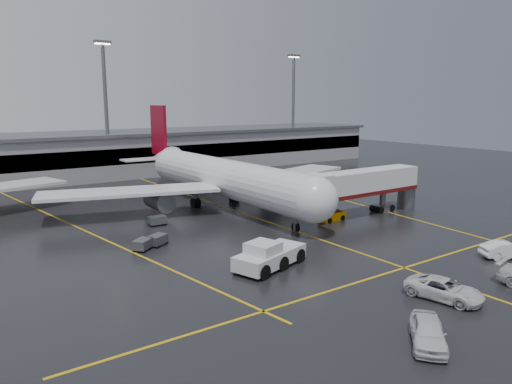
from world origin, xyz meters
TOP-DOWN VIEW (x-y plane):
  - ground at (0.00, 0.00)m, footprint 220.00×220.00m
  - apron_line_centre at (0.00, 0.00)m, footprint 0.25×90.00m
  - apron_line_stop at (0.00, -22.00)m, footprint 60.00×0.25m
  - apron_line_left at (-20.00, 10.00)m, footprint 9.99×69.35m
  - apron_line_right at (18.00, 10.00)m, footprint 7.57×69.64m
  - terminal at (0.00, 47.93)m, footprint 122.00×19.00m
  - light_mast_mid at (-5.00, 42.00)m, footprint 3.00×1.20m
  - light_mast_right at (40.00, 42.00)m, footprint 3.00×1.20m
  - main_airliner at (0.00, 9.70)m, footprint 48.80×45.60m
  - jet_bridge at (11.87, -6.00)m, footprint 19.90×3.40m
  - pushback_tractor at (-9.82, -15.00)m, footprint 7.92×5.06m
  - belt_loader at (6.89, -5.76)m, footprint 3.58×1.81m
  - service_van_a at (-3.25, -28.04)m, footprint 3.73×6.06m
  - service_van_c at (10.19, -25.79)m, footprint 5.06×3.89m
  - service_van_d at (-10.12, -31.49)m, footprint 4.99×4.71m
  - baggage_cart_a at (-15.13, -3.04)m, footprint 2.38×2.13m
  - baggage_cart_b at (-16.96, -3.66)m, footprint 2.37×2.27m
  - baggage_cart_c at (-11.77, 4.61)m, footprint 2.09×1.45m

SIDE VIEW (x-z plane):
  - ground at x=0.00m, z-range 0.00..0.00m
  - apron_line_centre at x=0.00m, z-range 0.00..0.02m
  - apron_line_stop at x=0.00m, z-range 0.00..0.02m
  - apron_line_left at x=-20.00m, z-range 0.00..0.02m
  - apron_line_right at x=18.00m, z-range 0.00..0.02m
  - belt_loader at x=6.89m, z-range -0.56..1.66m
  - baggage_cart_a at x=-15.13m, z-range 0.07..1.19m
  - baggage_cart_b at x=-16.96m, z-range 0.07..1.19m
  - baggage_cart_c at x=-11.77m, z-range 0.07..1.19m
  - service_van_a at x=-3.25m, z-range 0.00..1.57m
  - service_van_c at x=10.19m, z-range 0.00..1.60m
  - service_van_d at x=-10.12m, z-range 0.00..1.67m
  - pushback_tractor at x=-9.82m, z-range -0.27..2.37m
  - jet_bridge at x=11.87m, z-range 0.91..6.96m
  - main_airliner at x=0.00m, z-range -2.84..11.26m
  - terminal at x=0.00m, z-range 0.02..8.62m
  - light_mast_mid at x=-5.00m, z-range 1.75..27.20m
  - light_mast_right at x=40.00m, z-range 1.75..27.20m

